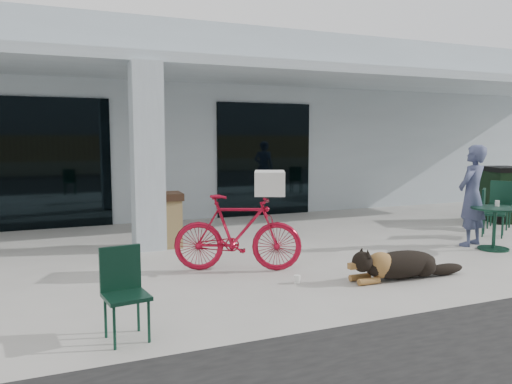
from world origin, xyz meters
name	(u,v)px	position (x,y,z in m)	size (l,w,h in m)	color
ground	(288,273)	(0.00, 0.00, 0.00)	(80.00, 80.00, 0.00)	#B6B3AB
building	(160,125)	(0.00, 8.50, 2.25)	(22.00, 7.00, 4.50)	silver
storefront_glass_left	(40,164)	(-3.20, 4.98, 1.35)	(2.80, 0.06, 2.70)	black
storefront_glass_right	(264,160)	(1.80, 4.98, 1.35)	(2.40, 0.06, 2.70)	black
column	(147,157)	(-1.50, 2.30, 1.56)	(0.50, 0.50, 3.12)	silver
overhang	(209,70)	(0.00, 3.60, 3.21)	(22.00, 2.80, 0.18)	silver
bicycle	(238,233)	(-0.60, 0.40, 0.54)	(0.51, 1.81, 1.09)	maroon
laundry_basket	(270,183)	(-0.19, 0.22, 1.25)	(0.56, 0.41, 0.33)	white
dog	(401,263)	(1.27, -0.82, 0.22)	(1.30, 0.43, 0.43)	black
cup_near_dog	(297,279)	(-0.11, -0.48, 0.05)	(0.09, 0.09, 0.11)	white
cafe_chair_near	(126,295)	(-2.41, -1.50, 0.43)	(0.39, 0.43, 0.86)	#13392A
cafe_table_far	(494,229)	(3.85, 0.00, 0.36)	(0.77, 0.77, 0.72)	#13392A
cafe_chair_far_a	(494,213)	(4.77, 0.84, 0.45)	(0.41, 0.45, 0.91)	#13392A
cafe_chair_far_b	(499,205)	(5.58, 1.43, 0.49)	(0.44, 0.48, 0.98)	#13392A
person	(472,196)	(3.74, 0.40, 0.88)	(0.64, 0.42, 1.76)	#41496D
cup_on_table	(497,203)	(4.00, 0.10, 0.77)	(0.07, 0.07, 0.10)	white
trash_receptacle	(166,220)	(-1.20, 2.33, 0.47)	(0.55, 0.55, 0.94)	olive
wheeled_bin	(503,194)	(6.39, 2.06, 0.62)	(0.76, 0.97, 1.23)	black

